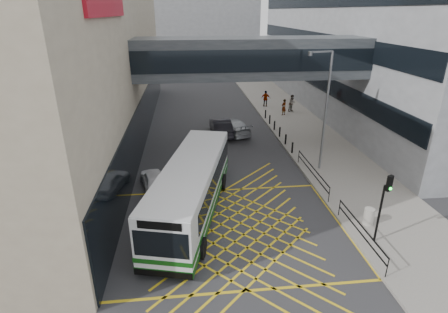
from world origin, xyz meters
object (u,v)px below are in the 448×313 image
object	(u,v)px
car_white	(154,179)
pedestrian_a	(284,107)
traffic_light	(384,200)
litter_bin	(369,216)
pedestrian_b	(292,103)
pedestrian_c	(266,99)
street_lamp	(324,105)
bus	(192,186)
car_silver	(232,126)
car_dark	(221,127)

from	to	relation	value
car_white	pedestrian_a	bearing A→B (deg)	-143.99
traffic_light	litter_bin	distance (m)	2.54
pedestrian_b	pedestrian_c	xyz separation A→B (m)	(-2.53, 2.55, 0.00)
car_white	litter_bin	size ratio (longest dim) A/B	4.20
street_lamp	pedestrian_a	distance (m)	14.84
pedestrian_b	pedestrian_c	world-z (taller)	pedestrian_c
litter_bin	pedestrian_b	bearing A→B (deg)	83.78
bus	car_silver	bearing A→B (deg)	87.62
car_silver	litter_bin	xyz separation A→B (m)	(5.30, -16.30, -0.14)
bus	litter_bin	bearing A→B (deg)	-0.46
car_white	pedestrian_c	bearing A→B (deg)	-135.47
traffic_light	pedestrian_c	world-z (taller)	traffic_light
pedestrian_b	pedestrian_c	bearing A→B (deg)	102.61
bus	car_silver	distance (m)	14.48
car_dark	pedestrian_c	bearing A→B (deg)	-126.36
car_white	traffic_light	distance (m)	13.82
car_white	litter_bin	world-z (taller)	car_white
car_dark	bus	bearing A→B (deg)	75.51
car_silver	pedestrian_c	world-z (taller)	pedestrian_c
traffic_light	pedestrian_c	bearing A→B (deg)	67.48
street_lamp	pedestrian_c	world-z (taller)	street_lamp
car_silver	litter_bin	size ratio (longest dim) A/B	5.28
pedestrian_a	pedestrian_c	bearing A→B (deg)	-105.46
car_dark	traffic_light	distance (m)	18.76
traffic_light	pedestrian_c	size ratio (longest dim) A/B	1.95
car_white	pedestrian_b	bearing A→B (deg)	-144.45
bus	car_silver	size ratio (longest dim) A/B	2.37
pedestrian_b	street_lamp	bearing A→B (deg)	-131.85
car_white	car_dark	distance (m)	11.63
car_dark	pedestrian_b	bearing A→B (deg)	-144.70
traffic_light	litter_bin	world-z (taller)	traffic_light
car_white	car_dark	size ratio (longest dim) A/B	0.77
car_dark	traffic_light	size ratio (longest dim) A/B	1.37
bus	street_lamp	distance (m)	10.91
car_silver	traffic_light	world-z (taller)	traffic_light
street_lamp	pedestrian_c	xyz separation A→B (m)	(0.14, 18.15, -3.80)
street_lamp	pedestrian_b	size ratio (longest dim) A/B	4.37
car_dark	litter_bin	distance (m)	17.32
car_white	pedestrian_b	xyz separation A→B (m)	(14.36, 17.07, 0.49)
litter_bin	car_dark	bearing A→B (deg)	111.70
car_silver	traffic_light	distance (m)	18.64
bus	pedestrian_a	distance (m)	21.84
car_silver	bus	bearing A→B (deg)	54.53
litter_bin	car_silver	bearing A→B (deg)	108.00
car_silver	pedestrian_b	bearing A→B (deg)	-158.72
bus	pedestrian_b	world-z (taller)	bus
pedestrian_a	pedestrian_c	xyz separation A→B (m)	(-1.18, 3.89, 0.07)
car_silver	street_lamp	distance (m)	11.16
litter_bin	pedestrian_c	world-z (taller)	pedestrian_c
pedestrian_a	pedestrian_c	size ratio (longest dim) A/B	0.92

